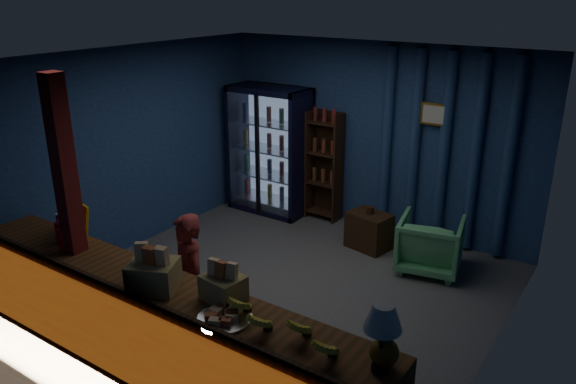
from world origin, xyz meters
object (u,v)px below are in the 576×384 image
(table_lamp, at_px, (383,320))
(pastry_tray, at_px, (225,317))
(shopkeeper, at_px, (188,284))
(green_chair, at_px, (430,244))

(table_lamp, bearing_deg, pastry_tray, -174.45)
(shopkeeper, height_order, table_lamp, table_lamp)
(green_chair, distance_m, pastry_tray, 3.43)
(pastry_tray, bearing_deg, green_chair, 83.98)
(pastry_tray, bearing_deg, table_lamp, 5.55)
(green_chair, xyz_separation_m, table_lamp, (0.85, -3.23, 0.99))
(shopkeeper, distance_m, green_chair, 3.08)
(shopkeeper, relative_size, green_chair, 1.82)
(shopkeeper, bearing_deg, table_lamp, 11.89)
(table_lamp, bearing_deg, shopkeeper, 167.80)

